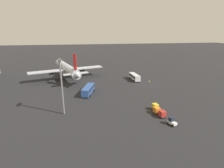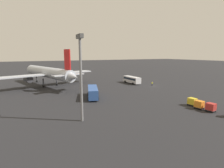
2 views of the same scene
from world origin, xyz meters
name	(u,v)px [view 1 (image 1 of 2)]	position (x,y,z in m)	size (l,w,h in m)	color
ground_plane	(150,85)	(0.00, 0.00, 0.00)	(600.00, 600.00, 0.00)	#232326
airplane	(67,68)	(20.71, 39.31, 5.66)	(44.68, 38.82, 15.07)	#B2B7C1
shuttle_bus_near	(134,77)	(10.07, 4.39, 1.89)	(10.54, 3.42, 3.14)	silver
shuttle_bus_far	(88,89)	(-6.76, 29.99, 1.95)	(11.29, 6.23, 3.26)	#2D5199
baggage_tug	(172,122)	(-36.52, 9.53, 0.94)	(2.69, 2.26, 2.10)	white
worker_person	(149,82)	(1.16, -0.17, 0.87)	(0.38, 0.38, 1.74)	#1E1E2D
cargo_cart_red	(162,114)	(-32.00, 10.06, 1.19)	(2.17, 1.90, 2.06)	#38383D
cargo_cart_orange	(157,110)	(-29.33, 10.57, 1.19)	(2.17, 1.90, 2.06)	#38383D
cargo_cart_yellow	(155,106)	(-26.66, 9.81, 1.19)	(2.17, 1.90, 2.06)	#38383D
light_pole	(61,81)	(-23.65, 38.80, 10.56)	(2.80, 0.70, 17.17)	slate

